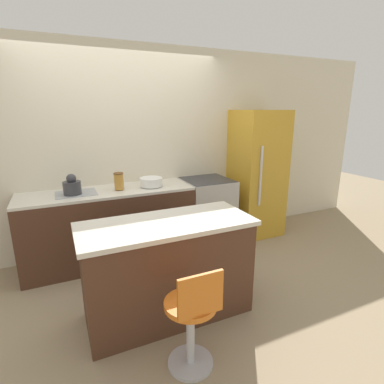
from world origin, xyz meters
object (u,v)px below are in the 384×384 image
Objects in this scene: oven_range at (207,211)px; kettle at (72,186)px; refrigerator at (257,174)px; stool_chair at (192,321)px; mixing_bowl at (151,182)px.

kettle is at bearing -178.73° from oven_range.
kettle is at bearing -179.15° from refrigerator.
refrigerator is 2.74m from stool_chair.
refrigerator is at bearing 0.85° from kettle.
oven_range is at bearing 179.98° from refrigerator.
mixing_bowl is at bearing -177.29° from oven_range.
refrigerator is at bearing -0.02° from oven_range.
mixing_bowl is (0.30, 1.86, 0.56)m from stool_chair.
mixing_bowl is at bearing -178.67° from refrigerator.
stool_chair is at bearing -71.82° from kettle.
kettle is 0.84× the size of mixing_bowl.
stool_chair is 3.56× the size of kettle.
refrigerator reaches higher than mixing_bowl.
stool_chair is (-1.10, -1.90, -0.06)m from oven_range.
oven_range is 3.90× the size of kettle.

